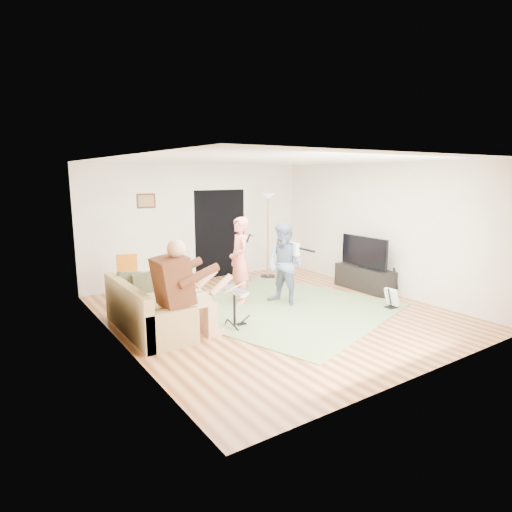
# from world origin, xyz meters

# --- Properties ---
(floor) EXTENTS (6.00, 6.00, 0.00)m
(floor) POSITION_xyz_m (0.00, 0.00, 0.00)
(floor) COLOR brown
(floor) RESTS_ON ground
(walls) EXTENTS (5.50, 6.00, 2.70)m
(walls) POSITION_xyz_m (0.00, 0.00, 1.35)
(walls) COLOR silver
(walls) RESTS_ON floor
(ceiling) EXTENTS (6.00, 6.00, 0.00)m
(ceiling) POSITION_xyz_m (0.00, 0.00, 2.70)
(ceiling) COLOR white
(ceiling) RESTS_ON walls
(window_blinds) EXTENTS (0.00, 2.05, 2.05)m
(window_blinds) POSITION_xyz_m (-2.74, 0.20, 1.55)
(window_blinds) COLOR olive
(window_blinds) RESTS_ON walls
(doorway) EXTENTS (2.10, 0.00, 2.10)m
(doorway) POSITION_xyz_m (0.55, 2.99, 1.05)
(doorway) COLOR black
(doorway) RESTS_ON walls
(picture_frame) EXTENTS (0.42, 0.03, 0.32)m
(picture_frame) POSITION_xyz_m (-1.25, 2.99, 1.90)
(picture_frame) COLOR #3F2314
(picture_frame) RESTS_ON walls
(area_rug) EXTENTS (4.40, 4.60, 0.02)m
(area_rug) POSITION_xyz_m (0.25, 0.19, 0.01)
(area_rug) COLOR #677F4D
(area_rug) RESTS_ON floor
(sofa) EXTENTS (0.82, 1.99, 0.80)m
(sofa) POSITION_xyz_m (-2.29, 0.41, 0.27)
(sofa) COLOR #A78953
(sofa) RESTS_ON floor
(drummer) EXTENTS (1.00, 0.56, 1.54)m
(drummer) POSITION_xyz_m (-1.85, -0.24, 0.60)
(drummer) COLOR #562B18
(drummer) RESTS_ON sofa
(drum_kit) EXTENTS (0.36, 0.64, 0.66)m
(drum_kit) POSITION_xyz_m (-1.00, -0.24, 0.29)
(drum_kit) COLOR black
(drum_kit) RESTS_ON floor
(singer) EXTENTS (0.53, 0.69, 1.67)m
(singer) POSITION_xyz_m (-0.21, 0.87, 0.84)
(singer) COLOR #FF7B6E
(singer) RESTS_ON floor
(microphone) EXTENTS (0.06, 0.06, 0.24)m
(microphone) POSITION_xyz_m (-0.01, 0.87, 1.25)
(microphone) COLOR black
(microphone) RESTS_ON singer
(guitarist) EXTENTS (0.80, 0.91, 1.56)m
(guitarist) POSITION_xyz_m (0.45, 0.31, 0.78)
(guitarist) COLOR slate
(guitarist) RESTS_ON floor
(guitar_held) EXTENTS (0.14, 0.60, 0.26)m
(guitar_held) POSITION_xyz_m (0.65, 0.31, 1.06)
(guitar_held) COLOR white
(guitar_held) RESTS_ON guitarist
(guitar_spare) EXTENTS (0.28, 0.25, 0.77)m
(guitar_spare) POSITION_xyz_m (1.94, -1.02, 0.22)
(guitar_spare) COLOR black
(guitar_spare) RESTS_ON floor
(torchiere_lamp) EXTENTS (0.36, 0.36, 2.01)m
(torchiere_lamp) POSITION_xyz_m (1.45, 2.28, 1.38)
(torchiere_lamp) COLOR black
(torchiere_lamp) RESTS_ON floor
(dining_chair) EXTENTS (0.49, 0.51, 0.95)m
(dining_chair) POSITION_xyz_m (-2.05, 1.95, 0.34)
(dining_chair) COLOR #CFB186
(dining_chair) RESTS_ON floor
(tv_cabinet) EXTENTS (0.40, 1.40, 0.50)m
(tv_cabinet) POSITION_xyz_m (2.50, 0.15, 0.25)
(tv_cabinet) COLOR black
(tv_cabinet) RESTS_ON floor
(television) EXTENTS (0.06, 1.20, 0.64)m
(television) POSITION_xyz_m (2.45, 0.15, 0.85)
(television) COLOR black
(television) RESTS_ON tv_cabinet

